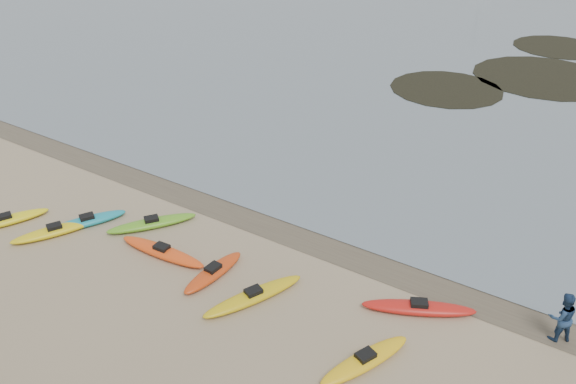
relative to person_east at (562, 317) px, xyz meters
The scene contains 5 objects.
ground 10.63m from the person_east, behind, with size 600.00×600.00×0.00m, color tan.
wet_sand 10.61m from the person_east, behind, with size 60.00×60.00×0.00m, color brown.
kayaks 12.93m from the person_east, 164.20° to the right, with size 19.15×7.06×0.34m.
person_east is the anchor object (origin of this frame).
kelp_mats 27.55m from the person_east, 104.64° to the left, with size 13.46×21.71×0.04m.
Camera 1 is at (10.47, -16.28, 12.80)m, focal length 35.00 mm.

